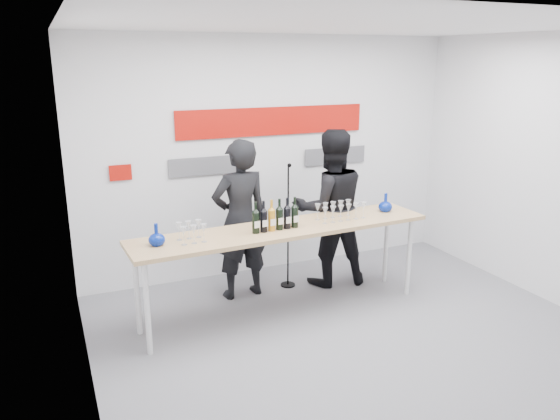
{
  "coord_description": "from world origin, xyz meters",
  "views": [
    {
      "loc": [
        -2.68,
        -4.36,
        2.72
      ],
      "look_at": [
        -0.43,
        0.77,
        1.15
      ],
      "focal_mm": 35.0,
      "sensor_mm": 36.0,
      "label": 1
    }
  ],
  "objects_px": {
    "tasting_table": "(284,234)",
    "presenter_left": "(240,220)",
    "presenter_right": "(330,208)",
    "mic_stand": "(288,250)"
  },
  "relations": [
    {
      "from": "presenter_right",
      "to": "mic_stand",
      "type": "distance_m",
      "value": 0.72
    },
    {
      "from": "tasting_table",
      "to": "presenter_left",
      "type": "distance_m",
      "value": 0.68
    },
    {
      "from": "tasting_table",
      "to": "presenter_right",
      "type": "xyz_separation_m",
      "value": [
        0.86,
        0.56,
        0.05
      ]
    },
    {
      "from": "presenter_left",
      "to": "tasting_table",
      "type": "bearing_deg",
      "value": 108.18
    },
    {
      "from": "presenter_right",
      "to": "presenter_left",
      "type": "bearing_deg",
      "value": 5.39
    },
    {
      "from": "presenter_left",
      "to": "presenter_right",
      "type": "xyz_separation_m",
      "value": [
        1.13,
        -0.07,
        0.03
      ]
    },
    {
      "from": "tasting_table",
      "to": "mic_stand",
      "type": "relative_size",
      "value": 2.15
    },
    {
      "from": "tasting_table",
      "to": "presenter_left",
      "type": "xyz_separation_m",
      "value": [
        -0.27,
        0.62,
        0.02
      ]
    },
    {
      "from": "mic_stand",
      "to": "presenter_right",
      "type": "bearing_deg",
      "value": -12.73
    },
    {
      "from": "presenter_right",
      "to": "mic_stand",
      "type": "bearing_deg",
      "value": -1.15
    }
  ]
}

